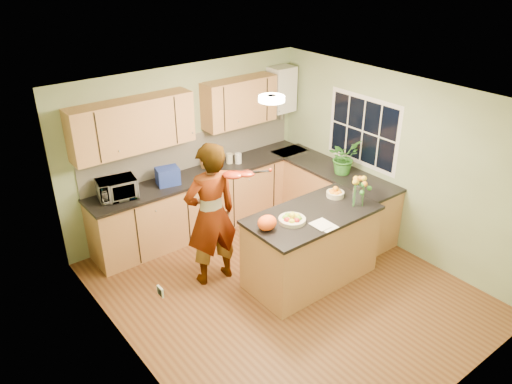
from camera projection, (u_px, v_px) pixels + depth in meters
floor at (284, 289)px, 6.45m from camera, size 4.50×4.50×0.00m
ceiling at (290, 101)px, 5.32m from camera, size 4.00×4.50×0.02m
wall_back at (188, 148)px, 7.47m from camera, size 4.00×0.02×2.50m
wall_front at (458, 302)px, 4.30m from camera, size 4.00×0.02×2.50m
wall_left at (129, 265)px, 4.79m from camera, size 0.02×4.50×2.50m
wall_right at (394, 163)px, 6.98m from camera, size 0.02×4.50×2.50m
back_counter at (206, 200)px, 7.66m from camera, size 3.64×0.62×0.94m
right_counter at (331, 196)px, 7.77m from camera, size 0.62×2.24×0.94m
splashback at (194, 150)px, 7.53m from camera, size 3.60×0.02×0.52m
upper_cabinets at (180, 115)px, 6.98m from camera, size 3.20×0.34×0.70m
boiler at (282, 89)px, 7.99m from camera, size 0.40×0.30×0.86m
window_right at (363, 131)px, 7.26m from camera, size 0.01×1.30×1.05m
light_switch at (160, 291)px, 4.35m from camera, size 0.02×0.09×0.09m
ceiling_lamp at (272, 99)px, 5.55m from camera, size 0.30×0.30×0.07m
peninsula_island at (311, 246)px, 6.46m from camera, size 1.72×0.88×0.99m
fruit_dish at (292, 218)px, 6.02m from camera, size 0.33×0.33×0.12m
orange_bowl at (335, 192)px, 6.61m from camera, size 0.24×0.24×0.14m
flower_vase at (359, 180)px, 6.28m from camera, size 0.29×0.29×0.54m
orange_bag at (267, 223)px, 5.84m from camera, size 0.26×0.23×0.18m
papers at (324, 225)px, 5.97m from camera, size 0.21×0.29×0.01m
violinist at (211, 215)px, 6.24m from camera, size 0.75×0.53×1.93m
violin at (233, 175)px, 5.93m from camera, size 0.64×0.56×0.16m
microwave at (117, 189)px, 6.64m from camera, size 0.55×0.42×0.28m
blue_box at (168, 176)px, 7.03m from camera, size 0.35×0.29×0.25m
kettle at (211, 163)px, 7.43m from camera, size 0.17×0.17×0.31m
jar_cream at (229, 158)px, 7.72m from camera, size 0.12×0.12×0.16m
jar_white at (238, 158)px, 7.71m from camera, size 0.11×0.11×0.16m
potted_plant at (343, 157)px, 7.31m from camera, size 0.50×0.45×0.51m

